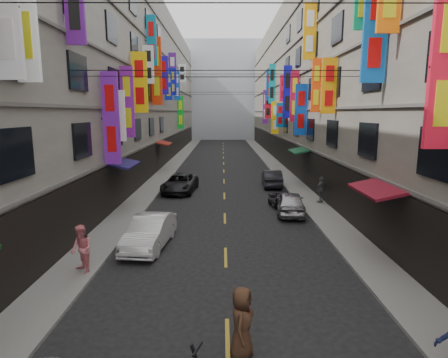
{
  "coord_description": "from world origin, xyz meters",
  "views": [
    {
      "loc": [
        -0.13,
        2.75,
        6.13
      ],
      "look_at": [
        -0.1,
        11.68,
        4.54
      ],
      "focal_mm": 30.0,
      "sensor_mm": 36.0,
      "label": 1
    }
  ],
  "objects_px": {
    "car_left_mid": "(150,232)",
    "car_left_far": "(180,183)",
    "car_right_mid": "(290,203)",
    "pedestrian_lfar": "(81,249)",
    "pedestrian_rfar": "(321,190)",
    "pedestrian_crossing": "(242,323)",
    "car_right_far": "(272,178)",
    "scooter_far_right": "(273,201)"
  },
  "relations": [
    {
      "from": "car_right_mid",
      "to": "pedestrian_lfar",
      "type": "distance_m",
      "value": 12.87
    },
    {
      "from": "pedestrian_lfar",
      "to": "pedestrian_rfar",
      "type": "height_order",
      "value": "pedestrian_lfar"
    },
    {
      "from": "car_right_mid",
      "to": "scooter_far_right",
      "type": "bearing_deg",
      "value": -57.32
    },
    {
      "from": "car_right_far",
      "to": "pedestrian_rfar",
      "type": "relative_size",
      "value": 2.39
    },
    {
      "from": "car_right_mid",
      "to": "pedestrian_lfar",
      "type": "height_order",
      "value": "pedestrian_lfar"
    },
    {
      "from": "scooter_far_right",
      "to": "car_right_mid",
      "type": "distance_m",
      "value": 1.85
    },
    {
      "from": "car_left_mid",
      "to": "pedestrian_crossing",
      "type": "relative_size",
      "value": 2.32
    },
    {
      "from": "pedestrian_rfar",
      "to": "pedestrian_crossing",
      "type": "distance_m",
      "value": 17.28
    },
    {
      "from": "car_left_mid",
      "to": "pedestrian_lfar",
      "type": "relative_size",
      "value": 2.4
    },
    {
      "from": "car_left_mid",
      "to": "car_right_mid",
      "type": "bearing_deg",
      "value": 43.12
    },
    {
      "from": "car_left_mid",
      "to": "car_left_far",
      "type": "bearing_deg",
      "value": 95.75
    },
    {
      "from": "car_left_mid",
      "to": "pedestrian_lfar",
      "type": "distance_m",
      "value": 3.63
    },
    {
      "from": "scooter_far_right",
      "to": "car_left_far",
      "type": "relative_size",
      "value": 0.36
    },
    {
      "from": "car_right_mid",
      "to": "pedestrian_rfar",
      "type": "height_order",
      "value": "pedestrian_rfar"
    },
    {
      "from": "scooter_far_right",
      "to": "car_right_far",
      "type": "relative_size",
      "value": 0.42
    },
    {
      "from": "pedestrian_crossing",
      "to": "pedestrian_lfar",
      "type": "bearing_deg",
      "value": 61.96
    },
    {
      "from": "car_left_far",
      "to": "pedestrian_lfar",
      "type": "relative_size",
      "value": 2.72
    },
    {
      "from": "car_left_mid",
      "to": "car_left_far",
      "type": "distance_m",
      "value": 12.14
    },
    {
      "from": "car_left_mid",
      "to": "pedestrian_crossing",
      "type": "distance_m",
      "value": 8.84
    },
    {
      "from": "pedestrian_rfar",
      "to": "pedestrian_crossing",
      "type": "xyz_separation_m",
      "value": [
        -6.18,
        -16.14,
        -0.06
      ]
    },
    {
      "from": "car_left_mid",
      "to": "car_left_far",
      "type": "height_order",
      "value": "car_left_mid"
    },
    {
      "from": "car_right_mid",
      "to": "car_right_far",
      "type": "relative_size",
      "value": 0.97
    },
    {
      "from": "car_right_far",
      "to": "pedestrian_rfar",
      "type": "distance_m",
      "value": 6.67
    },
    {
      "from": "car_left_far",
      "to": "pedestrian_crossing",
      "type": "height_order",
      "value": "pedestrian_crossing"
    },
    {
      "from": "scooter_far_right",
      "to": "pedestrian_crossing",
      "type": "bearing_deg",
      "value": 68.36
    },
    {
      "from": "car_left_mid",
      "to": "car_right_mid",
      "type": "xyz_separation_m",
      "value": [
        7.49,
        5.69,
        -0.02
      ]
    },
    {
      "from": "scooter_far_right",
      "to": "car_right_mid",
      "type": "height_order",
      "value": "car_right_mid"
    },
    {
      "from": "pedestrian_rfar",
      "to": "car_left_mid",
      "type": "bearing_deg",
      "value": -2.85
    },
    {
      "from": "car_left_far",
      "to": "car_right_mid",
      "type": "height_order",
      "value": "car_right_mid"
    },
    {
      "from": "car_left_far",
      "to": "pedestrian_rfar",
      "type": "height_order",
      "value": "pedestrian_rfar"
    },
    {
      "from": "pedestrian_crossing",
      "to": "car_left_mid",
      "type": "bearing_deg",
      "value": 38.0
    },
    {
      "from": "car_left_far",
      "to": "car_right_far",
      "type": "xyz_separation_m",
      "value": [
        7.46,
        2.2,
        0.0
      ]
    },
    {
      "from": "car_right_mid",
      "to": "pedestrian_crossing",
      "type": "xyz_separation_m",
      "value": [
        -3.65,
        -13.65,
        0.25
      ]
    },
    {
      "from": "pedestrian_lfar",
      "to": "car_right_far",
      "type": "bearing_deg",
      "value": 106.78
    },
    {
      "from": "car_right_far",
      "to": "scooter_far_right",
      "type": "bearing_deg",
      "value": 85.79
    },
    {
      "from": "car_left_far",
      "to": "pedestrian_rfar",
      "type": "bearing_deg",
      "value": -16.75
    },
    {
      "from": "car_right_far",
      "to": "car_left_far",
      "type": "bearing_deg",
      "value": 18.83
    },
    {
      "from": "car_left_far",
      "to": "car_left_mid",
      "type": "bearing_deg",
      "value": -85.25
    },
    {
      "from": "car_right_mid",
      "to": "pedestrian_crossing",
      "type": "height_order",
      "value": "pedestrian_crossing"
    },
    {
      "from": "car_left_far",
      "to": "car_right_far",
      "type": "relative_size",
      "value": 1.18
    },
    {
      "from": "pedestrian_rfar",
      "to": "pedestrian_lfar",
      "type": "bearing_deg",
      "value": 0.91
    },
    {
      "from": "car_right_far",
      "to": "pedestrian_crossing",
      "type": "xyz_separation_m",
      "value": [
        -3.65,
        -22.3,
        0.25
      ]
    }
  ]
}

